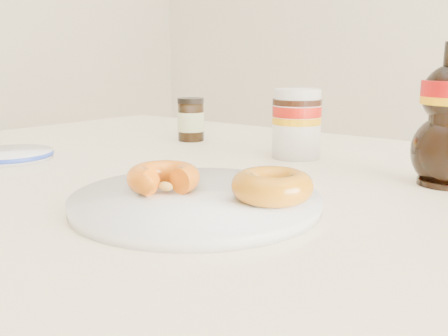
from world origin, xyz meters
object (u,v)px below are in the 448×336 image
Objects in this scene: plate at (196,200)px; donut_whole at (272,186)px; dark_jar at (191,120)px; nutella_jar at (297,121)px; blue_rim_saucer at (10,155)px; donut_bitten at (163,178)px; dining_table at (242,233)px.

donut_whole is at bearing 23.31° from plate.
nutella_jar is at bearing -5.32° from dark_jar.
donut_whole is at bearing 2.61° from blue_rim_saucer.
dining_table is at bearing 90.96° from donut_bitten.
dining_table is 12.43× the size of nutella_jar.
plate is 3.26× the size of dark_jar.
dining_table is 16.75× the size of donut_bitten.
dining_table is 0.40m from blue_rim_saucer.
nutella_jar reaches higher than dark_jar.
plate is 3.30× the size of donut_bitten.
nutella_jar reaches higher than donut_whole.
dining_table is at bearing 20.62° from blue_rim_saucer.
donut_bitten is 0.74× the size of nutella_jar.
dark_jar reaches higher than donut_whole.
donut_whole is at bearing 18.52° from donut_bitten.
donut_whole reaches higher than blue_rim_saucer.
donut_whole is (0.12, -0.12, 0.11)m from dining_table.
donut_bitten is (0.01, -0.16, 0.11)m from dining_table.
nutella_jar is (-0.02, 0.32, 0.03)m from donut_bitten.
nutella_jar is at bearing 91.93° from donut_bitten.
donut_whole is at bearing -42.97° from dining_table.
donut_bitten reaches higher than blue_rim_saucer.
donut_bitten reaches higher than dining_table.
donut_bitten is at bearing -87.20° from nutella_jar.
donut_bitten is at bearing -3.01° from blue_rim_saucer.
donut_whole is (0.12, 0.04, 0.00)m from donut_bitten.
nutella_jar is (-0.01, 0.16, 0.14)m from dining_table.
dining_table is 0.20m from donut_whole.
dark_jar is (-0.27, 0.19, 0.12)m from dining_table.
plate is at bearing -1.54° from blue_rim_saucer.
nutella_jar is 1.33× the size of dark_jar.
blue_rim_saucer is (-0.10, -0.33, -0.03)m from dark_jar.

